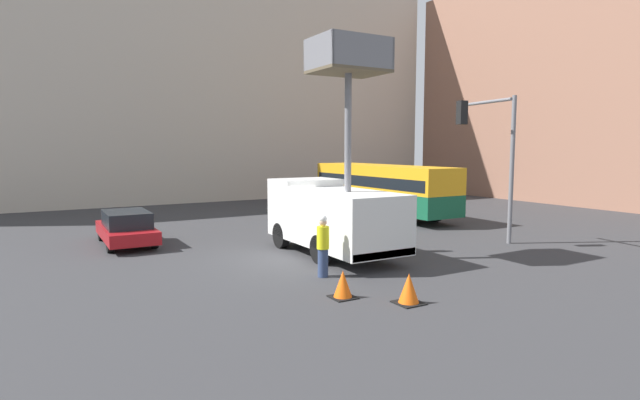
{
  "coord_description": "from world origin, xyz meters",
  "views": [
    {
      "loc": [
        -8.11,
        -15.67,
        3.95
      ],
      "look_at": [
        1.3,
        0.77,
        1.95
      ],
      "focal_mm": 28.0,
      "sensor_mm": 36.0,
      "label": 1
    }
  ],
  "objects_px": {
    "city_bus": "(382,186)",
    "traffic_cone_mid_road": "(409,289)",
    "traffic_cone_near_truck": "(343,285)",
    "parked_car_curbside": "(126,227)",
    "utility_truck": "(333,211)",
    "traffic_light_pole": "(495,146)",
    "road_worker_directing": "(401,227)",
    "road_worker_near_truck": "(323,246)"
  },
  "relations": [
    {
      "from": "road_worker_directing",
      "to": "utility_truck",
      "type": "bearing_deg",
      "value": 88.03
    },
    {
      "from": "traffic_cone_mid_road",
      "to": "road_worker_near_truck",
      "type": "bearing_deg",
      "value": 99.67
    },
    {
      "from": "traffic_cone_near_truck",
      "to": "traffic_cone_mid_road",
      "type": "distance_m",
      "value": 1.72
    },
    {
      "from": "city_bus",
      "to": "traffic_cone_near_truck",
      "type": "bearing_deg",
      "value": 139.29
    },
    {
      "from": "utility_truck",
      "to": "road_worker_near_truck",
      "type": "distance_m",
      "value": 3.25
    },
    {
      "from": "utility_truck",
      "to": "traffic_cone_mid_road",
      "type": "height_order",
      "value": "utility_truck"
    },
    {
      "from": "city_bus",
      "to": "traffic_cone_mid_road",
      "type": "relative_size",
      "value": 13.66
    },
    {
      "from": "road_worker_near_truck",
      "to": "parked_car_curbside",
      "type": "relative_size",
      "value": 0.42
    },
    {
      "from": "traffic_light_pole",
      "to": "traffic_cone_near_truck",
      "type": "bearing_deg",
      "value": -161.34
    },
    {
      "from": "road_worker_near_truck",
      "to": "road_worker_directing",
      "type": "height_order",
      "value": "road_worker_directing"
    },
    {
      "from": "city_bus",
      "to": "traffic_light_pole",
      "type": "relative_size",
      "value": 1.76
    },
    {
      "from": "traffic_cone_mid_road",
      "to": "traffic_cone_near_truck",
      "type": "bearing_deg",
      "value": 133.87
    },
    {
      "from": "road_worker_directing",
      "to": "traffic_cone_near_truck",
      "type": "relative_size",
      "value": 2.62
    },
    {
      "from": "traffic_cone_mid_road",
      "to": "parked_car_curbside",
      "type": "distance_m",
      "value": 12.74
    },
    {
      "from": "traffic_cone_mid_road",
      "to": "utility_truck",
      "type": "bearing_deg",
      "value": 77.36
    },
    {
      "from": "utility_truck",
      "to": "parked_car_curbside",
      "type": "bearing_deg",
      "value": 137.24
    },
    {
      "from": "city_bus",
      "to": "utility_truck",
      "type": "bearing_deg",
      "value": 133.58
    },
    {
      "from": "utility_truck",
      "to": "city_bus",
      "type": "relative_size",
      "value": 0.71
    },
    {
      "from": "utility_truck",
      "to": "traffic_cone_mid_road",
      "type": "bearing_deg",
      "value": -102.64
    },
    {
      "from": "road_worker_near_truck",
      "to": "city_bus",
      "type": "bearing_deg",
      "value": 96.22
    },
    {
      "from": "city_bus",
      "to": "road_worker_near_truck",
      "type": "height_order",
      "value": "city_bus"
    },
    {
      "from": "utility_truck",
      "to": "traffic_cone_near_truck",
      "type": "bearing_deg",
      "value": -118.34
    },
    {
      "from": "parked_car_curbside",
      "to": "road_worker_directing",
      "type": "bearing_deg",
      "value": -37.11
    },
    {
      "from": "traffic_light_pole",
      "to": "traffic_cone_mid_road",
      "type": "relative_size",
      "value": 7.74
    },
    {
      "from": "traffic_cone_near_truck",
      "to": "traffic_cone_mid_road",
      "type": "bearing_deg",
      "value": -46.13
    },
    {
      "from": "utility_truck",
      "to": "road_worker_near_truck",
      "type": "bearing_deg",
      "value": -126.6
    },
    {
      "from": "traffic_cone_mid_road",
      "to": "parked_car_curbside",
      "type": "xyz_separation_m",
      "value": [
        -4.96,
        11.73,
        0.34
      ]
    },
    {
      "from": "city_bus",
      "to": "traffic_cone_mid_road",
      "type": "xyz_separation_m",
      "value": [
        -9.3,
        -13.6,
        -1.38
      ]
    },
    {
      "from": "traffic_cone_near_truck",
      "to": "road_worker_near_truck",
      "type": "bearing_deg",
      "value": 73.64
    },
    {
      "from": "traffic_cone_mid_road",
      "to": "city_bus",
      "type": "bearing_deg",
      "value": 55.63
    },
    {
      "from": "parked_car_curbside",
      "to": "road_worker_near_truck",
      "type": "bearing_deg",
      "value": -62.31
    },
    {
      "from": "utility_truck",
      "to": "road_worker_directing",
      "type": "height_order",
      "value": "utility_truck"
    },
    {
      "from": "utility_truck",
      "to": "traffic_light_pole",
      "type": "height_order",
      "value": "utility_truck"
    },
    {
      "from": "city_bus",
      "to": "traffic_light_pole",
      "type": "bearing_deg",
      "value": 171.18
    },
    {
      "from": "traffic_cone_near_truck",
      "to": "parked_car_curbside",
      "type": "distance_m",
      "value": 11.15
    },
    {
      "from": "road_worker_near_truck",
      "to": "traffic_cone_near_truck",
      "type": "bearing_deg",
      "value": -56.21
    },
    {
      "from": "road_worker_near_truck",
      "to": "traffic_cone_near_truck",
      "type": "xyz_separation_m",
      "value": [
        -0.62,
        -2.12,
        -0.62
      ]
    },
    {
      "from": "road_worker_near_truck",
      "to": "traffic_cone_mid_road",
      "type": "xyz_separation_m",
      "value": [
        0.57,
        -3.36,
        -0.6
      ]
    },
    {
      "from": "traffic_light_pole",
      "to": "utility_truck",
      "type": "bearing_deg",
      "value": 166.44
    },
    {
      "from": "city_bus",
      "to": "traffic_cone_near_truck",
      "type": "height_order",
      "value": "city_bus"
    },
    {
      "from": "traffic_cone_near_truck",
      "to": "city_bus",
      "type": "bearing_deg",
      "value": 49.67
    },
    {
      "from": "city_bus",
      "to": "road_worker_directing",
      "type": "bearing_deg",
      "value": 147.04
    }
  ]
}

